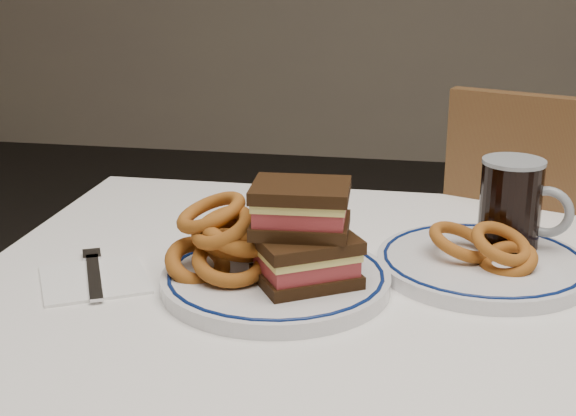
% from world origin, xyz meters
% --- Properties ---
extents(dining_table, '(1.27, 0.87, 0.75)m').
position_xyz_m(dining_table, '(0.00, 0.00, 0.64)').
color(dining_table, white).
rests_on(dining_table, floor).
extents(chair_far, '(0.55, 0.55, 0.93)m').
position_xyz_m(chair_far, '(0.21, 0.48, 0.50)').
color(chair_far, '#4E2A19').
rests_on(chair_far, floor).
extents(main_plate, '(0.28, 0.28, 0.02)m').
position_xyz_m(main_plate, '(-0.24, 0.00, 0.76)').
color(main_plate, silver).
rests_on(main_plate, dining_table).
extents(reuben_sandwich, '(0.14, 0.14, 0.12)m').
position_xyz_m(reuben_sandwich, '(-0.20, -0.01, 0.83)').
color(reuben_sandwich, black).
rests_on(reuben_sandwich, main_plate).
extents(onion_rings_main, '(0.14, 0.13, 0.12)m').
position_xyz_m(onion_rings_main, '(-0.30, -0.00, 0.81)').
color(onion_rings_main, brown).
rests_on(onion_rings_main, main_plate).
extents(ketchup_ramekin, '(0.06, 0.06, 0.03)m').
position_xyz_m(ketchup_ramekin, '(-0.27, 0.08, 0.79)').
color(ketchup_ramekin, silver).
rests_on(ketchup_ramekin, main_plate).
extents(beer_mug, '(0.12, 0.08, 0.14)m').
position_xyz_m(beer_mug, '(0.05, 0.15, 0.82)').
color(beer_mug, black).
rests_on(beer_mug, dining_table).
extents(far_plate, '(0.27, 0.27, 0.02)m').
position_xyz_m(far_plate, '(0.01, 0.10, 0.76)').
color(far_plate, silver).
rests_on(far_plate, dining_table).
extents(onion_rings_far, '(0.14, 0.11, 0.07)m').
position_xyz_m(onion_rings_far, '(0.02, 0.09, 0.79)').
color(onion_rings_far, brown).
rests_on(onion_rings_far, far_plate).
extents(napkin_fork, '(0.17, 0.18, 0.01)m').
position_xyz_m(napkin_fork, '(-0.47, -0.02, 0.75)').
color(napkin_fork, white).
rests_on(napkin_fork, dining_table).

